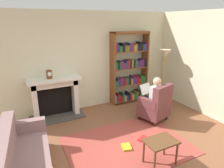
{
  "coord_description": "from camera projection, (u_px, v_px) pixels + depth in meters",
  "views": [
    {
      "loc": [
        -1.84,
        -2.66,
        2.42
      ],
      "look_at": [
        0.1,
        1.2,
        1.05
      ],
      "focal_mm": 31.8,
      "sensor_mm": 36.0,
      "label": 1
    }
  ],
  "objects": [
    {
      "name": "sofa_floral",
      "position": [
        23.0,
        161.0,
        3.11
      ],
      "size": [
        0.86,
        1.76,
        0.85
      ],
      "rotation": [
        0.0,
        0.0,
        1.48
      ],
      "color": "gray",
      "rests_on": "ground"
    },
    {
      "name": "ground",
      "position": [
        135.0,
        154.0,
        3.79
      ],
      "size": [
        14.0,
        14.0,
        0.0
      ],
      "primitive_type": "plane",
      "color": "brown"
    },
    {
      "name": "back_wall",
      "position": [
        87.0,
        61.0,
        5.55
      ],
      "size": [
        5.6,
        0.1,
        2.7
      ],
      "primitive_type": "cube",
      "color": "beige",
      "rests_on": "ground"
    },
    {
      "name": "fireplace",
      "position": [
        55.0,
        96.0,
        5.14
      ],
      "size": [
        1.33,
        0.64,
        1.08
      ],
      "color": "#4C4742",
      "rests_on": "ground"
    },
    {
      "name": "side_table",
      "position": [
        161.0,
        144.0,
        3.41
      ],
      "size": [
        0.56,
        0.39,
        0.47
      ],
      "color": "brown",
      "rests_on": "ground"
    },
    {
      "name": "seated_reader",
      "position": [
        153.0,
        97.0,
        4.96
      ],
      "size": [
        0.47,
        0.59,
        1.14
      ],
      "rotation": [
        0.0,
        0.0,
        3.44
      ],
      "color": "silver",
      "rests_on": "ground"
    },
    {
      "name": "scattered_books",
      "position": [
        136.0,
        143.0,
        4.08
      ],
      "size": [
        0.74,
        0.34,
        0.04
      ],
      "color": "red",
      "rests_on": "area_rug"
    },
    {
      "name": "area_rug",
      "position": [
        127.0,
        145.0,
        4.04
      ],
      "size": [
        2.4,
        1.8,
        0.01
      ],
      "primitive_type": "cube",
      "color": "#A54239",
      "rests_on": "ground"
    },
    {
      "name": "bookshelf",
      "position": [
        129.0,
        69.0,
        6.0
      ],
      "size": [
        1.18,
        0.32,
        2.14
      ],
      "color": "brown",
      "rests_on": "ground"
    },
    {
      "name": "armchair_reading",
      "position": [
        156.0,
        105.0,
        4.94
      ],
      "size": [
        0.79,
        0.78,
        0.97
      ],
      "rotation": [
        0.0,
        0.0,
        3.44
      ],
      "color": "#331E14",
      "rests_on": "ground"
    },
    {
      "name": "mantel_clock",
      "position": [
        49.0,
        74.0,
        4.83
      ],
      "size": [
        0.14,
        0.14,
        0.21
      ],
      "color": "brown",
      "rests_on": "fireplace"
    },
    {
      "name": "side_wall_right",
      "position": [
        192.0,
        61.0,
        5.58
      ],
      "size": [
        0.1,
        5.2,
        2.7
      ],
      "primitive_type": "cube",
      "color": "beige",
      "rests_on": "ground"
    },
    {
      "name": "floor_lamp",
      "position": [
        165.0,
        58.0,
        5.71
      ],
      "size": [
        0.32,
        0.32,
        1.66
      ],
      "color": "#B7933F",
      "rests_on": "ground"
    }
  ]
}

